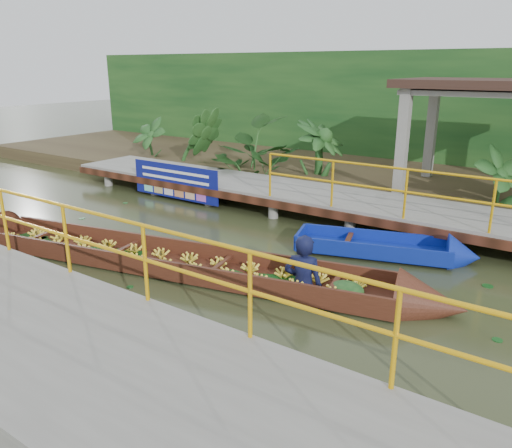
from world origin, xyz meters
The scene contains 10 objects.
ground centered at (0.00, 0.00, 0.00)m, with size 80.00×80.00×0.00m, color #2E351A.
land_strip centered at (0.00, 7.50, 0.23)m, with size 30.00×8.00×0.45m, color #312418.
far_dock centered at (0.02, 3.43, 0.48)m, with size 16.00×2.06×1.66m.
near_dock centered at (1.00, -4.20, 0.30)m, with size 18.00×2.40×1.73m.
pavilion centered at (3.00, 6.30, 2.82)m, with size 4.40×3.00×3.00m.
foliage_backdrop centered at (0.00, 10.00, 2.00)m, with size 30.00×0.80×4.00m, color #123B17.
vendor_boat centered at (-0.48, -0.95, 0.24)m, with size 10.00×3.03×2.20m.
moored_blue_boat centered at (2.70, 1.97, 0.14)m, with size 3.49×1.80×0.81m.
blue_banner centered at (-3.99, 2.48, 0.56)m, with size 2.95×0.04×0.92m.
tropical_plants centered at (-1.75, 5.30, 1.22)m, with size 14.22×1.22×1.53m.
Camera 1 is at (5.22, -7.00, 3.50)m, focal length 35.00 mm.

